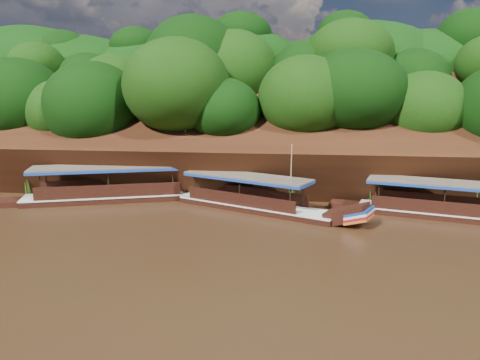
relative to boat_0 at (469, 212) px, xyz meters
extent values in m
plane|color=black|center=(-11.54, -6.41, -0.52)|extent=(160.00, 160.00, 0.00)
cube|color=black|center=(-11.54, 9.59, 2.98)|extent=(120.00, 16.12, 13.64)
cube|color=black|center=(-11.54, 19.59, -0.52)|extent=(120.00, 24.00, 12.00)
ellipsoid|color=#0F3909|center=(-17.54, 8.59, 2.98)|extent=(18.00, 8.00, 6.40)
ellipsoid|color=#0F3909|center=(-11.54, 16.59, 8.68)|extent=(24.00, 11.00, 8.40)
cube|color=black|center=(-0.70, 0.20, -0.52)|extent=(12.12, 5.24, 0.84)
cube|color=silver|center=(-0.70, 0.20, -0.12)|extent=(12.14, 5.30, 0.09)
cube|color=brown|center=(-1.42, 0.40, 1.74)|extent=(9.70, 4.83, 0.11)
cube|color=navy|center=(-1.42, 0.40, 1.63)|extent=(9.70, 4.83, 0.17)
cube|color=black|center=(-13.46, 0.65, -0.52)|extent=(11.17, 6.67, 0.85)
cube|color=silver|center=(-13.46, 0.65, -0.12)|extent=(11.19, 6.73, 0.09)
cube|color=black|center=(-7.67, -2.04, 0.14)|extent=(3.10, 2.55, 1.60)
cube|color=navy|center=(-7.03, -2.34, 0.42)|extent=(1.95, 2.06, 0.58)
cube|color=#A5121A|center=(-7.03, -2.34, 0.10)|extent=(1.95, 2.06, 0.58)
cube|color=brown|center=(-14.10, 0.95, 1.76)|extent=(9.07, 5.92, 0.11)
cube|color=navy|center=(-14.10, 0.95, 1.64)|extent=(9.07, 5.92, 0.17)
cylinder|color=tan|center=(-11.12, -1.06, 2.12)|extent=(0.13, 1.07, 4.35)
cube|color=black|center=(-23.43, 2.29, -0.52)|extent=(13.84, 6.54, 0.94)
cube|color=silver|center=(-23.43, 2.29, -0.07)|extent=(13.86, 6.60, 0.10)
cube|color=black|center=(-16.06, 4.74, 0.21)|extent=(3.63, 2.66, 1.86)
cube|color=navy|center=(-15.24, 5.01, 0.52)|extent=(2.17, 2.24, 0.69)
cube|color=#A5121A|center=(-15.24, 5.01, 0.17)|extent=(2.17, 2.24, 0.69)
cube|color=brown|center=(-24.25, 2.02, 2.00)|extent=(11.10, 5.92, 0.13)
cube|color=navy|center=(-24.25, 2.02, 1.87)|extent=(11.10, 5.92, 0.19)
cylinder|color=tan|center=(-19.39, 3.41, 2.32)|extent=(1.04, 0.85, 4.61)
cube|color=black|center=(-33.76, 4.69, 0.22)|extent=(3.38, 2.73, 1.77)
cube|color=navy|center=(-33.05, 4.98, 0.54)|extent=(2.10, 2.26, 0.64)
cube|color=#A5121A|center=(-33.05, 4.98, 0.18)|extent=(2.10, 2.26, 0.64)
cone|color=#295A16|center=(-30.92, 3.23, 0.39)|extent=(1.50, 1.50, 1.83)
cone|color=#295A16|center=(-25.17, 3.33, 0.49)|extent=(1.50, 1.50, 2.02)
cone|color=#295A16|center=(-18.00, 2.94, 0.23)|extent=(1.50, 1.50, 1.51)
cone|color=#295A16|center=(-11.20, 3.09, 0.28)|extent=(1.50, 1.50, 1.60)
cone|color=#295A16|center=(-5.26, 3.52, 0.49)|extent=(1.50, 1.50, 2.02)
camera|label=1|loc=(-10.83, -29.77, 7.84)|focal=35.00mm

